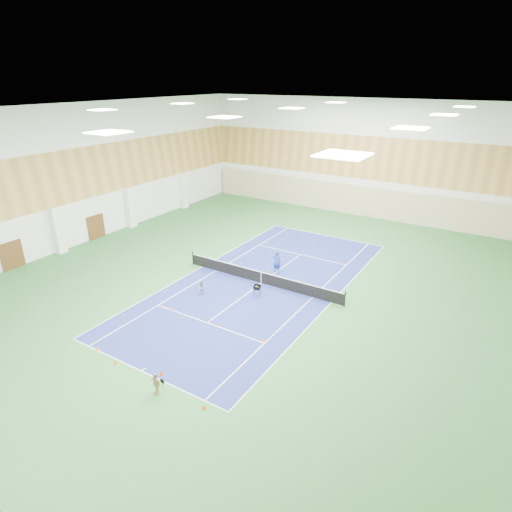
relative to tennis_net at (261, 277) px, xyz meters
The scene contains 22 objects.
ground 0.55m from the tennis_net, ahead, with size 40.00×40.00×0.00m, color #2B6531.
room_shell 5.45m from the tennis_net, ahead, with size 36.00×40.00×12.00m, color white, non-canonical shape.
wood_cladding 7.45m from the tennis_net, ahead, with size 36.00×40.00×8.00m, color tan, non-canonical shape.
ceiling_light_grid 11.37m from the tennis_net, ahead, with size 21.40×25.40×0.06m, color white, non-canonical shape.
court_surface 0.55m from the tennis_net, ahead, with size 10.97×23.77×0.01m, color navy.
tennis_balls_scatter 0.50m from the tennis_net, ahead, with size 10.57×22.77×0.07m, color #B8D624, non-canonical shape.
tennis_net is the anchor object (origin of this frame).
back_curtain 19.78m from the tennis_net, 90.00° to the left, with size 35.40×0.16×3.20m, color #C6B793.
door_left_a 19.63m from the tennis_net, 155.94° to the right, with size 0.08×1.80×2.20m, color #593319.
door_left_b 17.93m from the tennis_net, behind, with size 0.08×1.80×2.20m, color #593319.
coach 2.28m from the tennis_net, 89.28° to the left, with size 0.65×0.43×1.79m, color #213F9A.
child_court 4.47m from the tennis_net, 124.86° to the right, with size 0.52×0.41×1.07m, color gray.
child_apron 12.82m from the tennis_net, 81.71° to the right, with size 0.68×0.28×1.17m, color tan.
ball_cart 1.97m from the tennis_net, 66.92° to the right, with size 0.47×0.47×0.81m, color black, non-canonical shape.
cone_svc_a 7.02m from the tennis_net, 114.94° to the right, with size 0.20×0.20×0.22m, color #E75C0C.
cone_svc_b 7.06m from the tennis_net, 104.72° to the right, with size 0.17×0.17×0.19m, color orange.
cone_svc_c 6.34m from the tennis_net, 83.14° to the right, with size 0.21×0.21×0.23m, color #FF4E0D.
cone_svc_d 7.43m from the tennis_net, 57.63° to the right, with size 0.19×0.19×0.21m, color orange.
cone_base_a 12.33m from the tennis_net, 106.10° to the right, with size 0.20×0.20×0.22m, color orange.
cone_base_b 12.26m from the tennis_net, 97.60° to the right, with size 0.21×0.21×0.24m, color #E3490B.
cone_base_c 11.63m from the tennis_net, 84.63° to the right, with size 0.21×0.21×0.23m, color #DA3E0B.
cone_base_d 13.08m from the tennis_net, 70.27° to the right, with size 0.21×0.21×0.23m, color #DE4A0B.
Camera 1 is at (14.49, -23.98, 14.05)m, focal length 30.00 mm.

